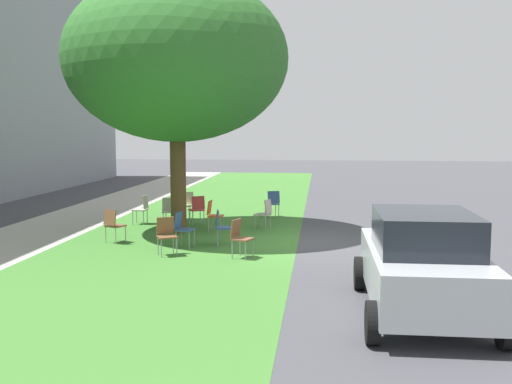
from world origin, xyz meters
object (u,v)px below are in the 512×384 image
(chair_9, at_px, (182,227))
(chair_4, at_px, (142,207))
(street_tree, at_px, (177,59))
(chair_8, at_px, (273,202))
(chair_1, at_px, (170,209))
(chair_5, at_px, (113,223))
(chair_10, at_px, (187,203))
(chair_3, at_px, (265,212))
(chair_7, at_px, (213,213))
(chair_2, at_px, (221,225))
(parked_car, at_px, (422,263))
(chair_11, at_px, (197,208))
(chair_0, at_px, (240,235))
(chair_6, at_px, (166,233))

(chair_9, bearing_deg, chair_4, 31.19)
(street_tree, relative_size, chair_8, 8.06)
(chair_1, relative_size, chair_5, 1.00)
(chair_10, bearing_deg, chair_3, -122.81)
(chair_7, bearing_deg, street_tree, 104.74)
(street_tree, distance_m, chair_10, 4.94)
(street_tree, distance_m, chair_4, 4.70)
(chair_1, bearing_deg, chair_10, -6.47)
(chair_8, bearing_deg, chair_7, 152.83)
(chair_3, relative_size, chair_5, 1.00)
(chair_2, distance_m, chair_4, 4.22)
(chair_1, xyz_separation_m, chair_7, (-0.69, -1.44, 0.00))
(chair_8, relative_size, parked_car, 0.24)
(chair_3, xyz_separation_m, chair_10, (1.74, 2.71, 0.00))
(chair_8, bearing_deg, chair_11, 128.38)
(chair_1, relative_size, chair_9, 1.00)
(chair_0, bearing_deg, parked_car, -138.41)
(street_tree, xyz_separation_m, parked_car, (-6.99, -5.57, -3.97))
(chair_0, distance_m, chair_9, 1.89)
(chair_2, bearing_deg, chair_8, -10.54)
(chair_6, xyz_separation_m, chair_7, (3.30, -0.50, 0.00))
(chair_3, height_order, chair_8, same)
(chair_0, distance_m, parked_car, 5.12)
(chair_4, bearing_deg, chair_8, -64.61)
(chair_7, height_order, chair_8, same)
(chair_5, relative_size, chair_7, 1.00)
(chair_1, relative_size, parked_car, 0.24)
(chair_3, distance_m, parked_car, 8.32)
(chair_7, xyz_separation_m, chair_11, (1.14, 0.70, 0.00))
(chair_7, distance_m, chair_9, 2.39)
(chair_5, xyz_separation_m, chair_9, (-0.33, -1.87, 0.00))
(chair_7, bearing_deg, chair_6, 171.41)
(chair_3, xyz_separation_m, chair_9, (-2.80, 1.78, 0.00))
(street_tree, relative_size, chair_9, 8.06)
(chair_7, bearing_deg, chair_5, 132.59)
(street_tree, relative_size, chair_0, 8.06)
(chair_0, bearing_deg, chair_7, 19.82)
(chair_0, relative_size, chair_1, 1.00)
(chair_1, bearing_deg, chair_6, -166.73)
(chair_0, distance_m, chair_8, 6.28)
(chair_5, xyz_separation_m, chair_8, (4.90, -3.68, 0.00))
(chair_11, bearing_deg, street_tree, 170.19)
(chair_10, bearing_deg, chair_8, -76.07)
(chair_0, distance_m, chair_10, 6.13)
(chair_9, height_order, chair_10, same)
(chair_4, xyz_separation_m, chair_10, (1.15, -1.13, 0.00))
(chair_8, bearing_deg, parked_car, -162.66)
(street_tree, height_order, chair_7, street_tree)
(chair_0, xyz_separation_m, chair_8, (6.28, -0.24, 0.00))
(chair_1, xyz_separation_m, chair_6, (-3.98, -0.94, 0.00))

